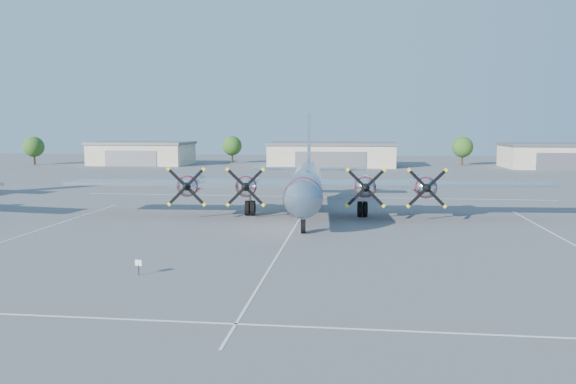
# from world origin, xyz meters

# --- Properties ---
(ground) EXTENTS (260.00, 260.00, 0.00)m
(ground) POSITION_xyz_m (0.00, 0.00, 0.00)
(ground) COLOR #535355
(ground) RESTS_ON ground
(parking_lines) EXTENTS (60.00, 50.08, 0.01)m
(parking_lines) POSITION_xyz_m (0.00, -1.75, 0.01)
(parking_lines) COLOR silver
(parking_lines) RESTS_ON ground
(hangar_west) EXTENTS (22.60, 14.60, 5.40)m
(hangar_west) POSITION_xyz_m (-45.00, 81.96, 2.71)
(hangar_west) COLOR #B4AB8F
(hangar_west) RESTS_ON ground
(hangar_center) EXTENTS (28.60, 14.60, 5.40)m
(hangar_center) POSITION_xyz_m (0.00, 81.96, 2.71)
(hangar_center) COLOR #B4AB8F
(hangar_center) RESTS_ON ground
(hangar_east) EXTENTS (20.60, 14.60, 5.40)m
(hangar_east) POSITION_xyz_m (48.00, 81.96, 2.71)
(hangar_east) COLOR #B4AB8F
(hangar_east) RESTS_ON ground
(tree_far_west) EXTENTS (4.80, 4.80, 6.64)m
(tree_far_west) POSITION_xyz_m (-70.00, 78.00, 4.22)
(tree_far_west) COLOR #382619
(tree_far_west) RESTS_ON ground
(tree_west) EXTENTS (4.80, 4.80, 6.64)m
(tree_west) POSITION_xyz_m (-25.00, 90.00, 4.22)
(tree_west) COLOR #382619
(tree_west) RESTS_ON ground
(tree_east) EXTENTS (4.80, 4.80, 6.64)m
(tree_east) POSITION_xyz_m (30.00, 88.00, 4.22)
(tree_east) COLOR #382619
(tree_east) RESTS_ON ground
(main_bomber_b29) EXTENTS (50.03, 35.81, 10.63)m
(main_bomber_b29) POSITION_xyz_m (0.32, 11.50, 0.00)
(main_bomber_b29) COLOR silver
(main_bomber_b29) RESTS_ON ground
(info_placard) EXTENTS (0.49, 0.19, 0.96)m
(info_placard) POSITION_xyz_m (-7.64, -14.40, 0.67)
(info_placard) COLOR black
(info_placard) RESTS_ON ground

